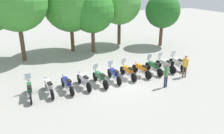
% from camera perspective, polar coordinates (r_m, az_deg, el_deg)
% --- Properties ---
extents(ground_plane, '(80.00, 80.00, 0.00)m').
position_cam_1_polar(ground_plane, '(15.50, 0.67, -3.72)').
color(ground_plane, '#9E9B93').
extents(motorcycle_0, '(0.62, 2.19, 1.37)m').
position_cam_1_polar(motorcycle_0, '(14.04, -20.63, -5.52)').
color(motorcycle_0, black).
rests_on(motorcycle_0, ground_plane).
extents(motorcycle_1, '(0.62, 2.19, 0.99)m').
position_cam_1_polar(motorcycle_1, '(14.13, -16.11, -4.86)').
color(motorcycle_1, black).
rests_on(motorcycle_1, ground_plane).
extents(motorcycle_2, '(0.64, 2.18, 0.99)m').
position_cam_1_polar(motorcycle_2, '(14.23, -11.63, -4.27)').
color(motorcycle_2, black).
rests_on(motorcycle_2, ground_plane).
extents(motorcycle_3, '(0.63, 2.18, 0.99)m').
position_cam_1_polar(motorcycle_3, '(14.55, -7.39, -3.42)').
color(motorcycle_3, black).
rests_on(motorcycle_3, ground_plane).
extents(motorcycle_4, '(0.62, 2.18, 1.37)m').
position_cam_1_polar(motorcycle_4, '(14.82, -3.19, -2.75)').
color(motorcycle_4, black).
rests_on(motorcycle_4, ground_plane).
extents(motorcycle_5, '(0.62, 2.19, 1.37)m').
position_cam_1_polar(motorcycle_5, '(15.39, 0.50, -1.80)').
color(motorcycle_5, black).
rests_on(motorcycle_5, ground_plane).
extents(motorcycle_6, '(0.62, 2.19, 1.37)m').
position_cam_1_polar(motorcycle_6, '(15.90, 4.10, -1.10)').
color(motorcycle_6, black).
rests_on(motorcycle_6, ground_plane).
extents(motorcycle_7, '(0.67, 2.17, 0.99)m').
position_cam_1_polar(motorcycle_7, '(16.42, 7.60, -0.58)').
color(motorcycle_7, black).
rests_on(motorcycle_7, ground_plane).
extents(motorcycle_8, '(0.62, 2.19, 1.37)m').
position_cam_1_polar(motorcycle_8, '(17.04, 10.75, 0.09)').
color(motorcycle_8, black).
rests_on(motorcycle_8, ground_plane).
extents(motorcycle_9, '(0.68, 2.17, 1.37)m').
position_cam_1_polar(motorcycle_9, '(17.72, 13.64, 0.67)').
color(motorcycle_9, black).
rests_on(motorcycle_9, ground_plane).
extents(motorcycle_10, '(0.62, 2.19, 1.37)m').
position_cam_1_polar(motorcycle_10, '(18.36, 16.57, 1.08)').
color(motorcycle_10, black).
rests_on(motorcycle_10, ground_plane).
extents(person_0, '(0.41, 0.25, 1.64)m').
position_cam_1_polar(person_0, '(14.67, 13.93, -1.77)').
color(person_0, '#232D4C').
rests_on(person_0, ground_plane).
extents(person_1, '(0.33, 0.35, 1.67)m').
position_cam_1_polar(person_1, '(16.70, 18.52, 0.60)').
color(person_1, brown).
rests_on(person_1, ground_plane).
extents(tree_1, '(5.13, 5.13, 7.77)m').
position_cam_1_polar(tree_1, '(20.31, -23.69, 15.59)').
color(tree_1, brown).
rests_on(tree_1, ground_plane).
extents(tree_2, '(5.20, 5.20, 7.23)m').
position_cam_1_polar(tree_2, '(22.05, -10.84, 15.68)').
color(tree_2, brown).
rests_on(tree_2, ground_plane).
extents(tree_3, '(4.23, 4.23, 6.18)m').
position_cam_1_polar(tree_3, '(21.63, -5.16, 14.32)').
color(tree_3, brown).
rests_on(tree_3, ground_plane).
extents(tree_4, '(4.62, 4.62, 6.88)m').
position_cam_1_polar(tree_4, '(24.46, 1.94, 16.31)').
color(tree_4, brown).
rests_on(tree_4, ground_plane).
extents(tree_5, '(3.66, 3.66, 5.63)m').
position_cam_1_polar(tree_5, '(24.57, 13.06, 14.02)').
color(tree_5, brown).
rests_on(tree_5, ground_plane).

